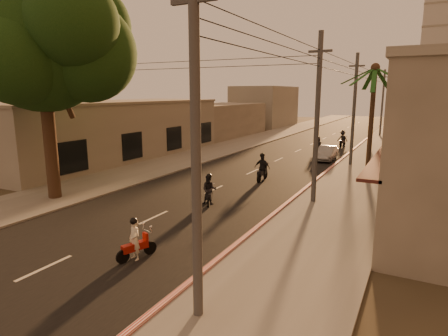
{
  "coord_description": "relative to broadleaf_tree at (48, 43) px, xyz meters",
  "views": [
    {
      "loc": [
        11.02,
        -11.71,
        5.94
      ],
      "look_at": [
        0.89,
        7.63,
        1.53
      ],
      "focal_mm": 30.0,
      "sensor_mm": 36.0,
      "label": 1
    }
  ],
  "objects": [
    {
      "name": "palm_tree",
      "position": [
        14.61,
        13.86,
        -1.33
      ],
      "size": [
        5.0,
        5.0,
        8.2
      ],
      "color": "black",
      "rests_on": "ground"
    },
    {
      "name": "filler_right",
      "position": [
        20.61,
        42.86,
        -5.48
      ],
      "size": [
        8.0,
        14.0,
        6.0
      ],
      "primitive_type": "cube",
      "color": "gray",
      "rests_on": "ground"
    },
    {
      "name": "left_building",
      "position": [
        -7.37,
        11.86,
        -5.88
      ],
      "size": [
        8.2,
        24.2,
        5.2
      ],
      "color": "gray",
      "rests_on": "ground"
    },
    {
      "name": "curb_stripe",
      "position": [
        11.71,
        12.86,
        -8.38
      ],
      "size": [
        0.2,
        60.0,
        0.2
      ],
      "primitive_type": "cube",
      "color": "red",
      "rests_on": "ground"
    },
    {
      "name": "road",
      "position": [
        6.61,
        17.86,
        -8.47
      ],
      "size": [
        10.0,
        140.0,
        0.02
      ],
      "primitive_type": "cube",
      "color": "black",
      "rests_on": "ground"
    },
    {
      "name": "parked_car",
      "position": [
        10.48,
        19.55,
        -7.84
      ],
      "size": [
        1.62,
        3.97,
        1.28
      ],
      "primitive_type": "imported",
      "rotation": [
        0.0,
        0.0,
        0.03
      ],
      "color": "gray",
      "rests_on": "ground"
    },
    {
      "name": "scooter_far_a",
      "position": [
        8.78,
        23.37,
        -7.72
      ],
      "size": [
        0.86,
        1.7,
        1.67
      ],
      "rotation": [
        0.0,
        0.0,
        -0.09
      ],
      "color": "black",
      "rests_on": "ground"
    },
    {
      "name": "sidewalk_left",
      "position": [
        -0.89,
        17.86,
        -8.42
      ],
      "size": [
        5.0,
        140.0,
        0.12
      ],
      "primitive_type": "cube",
      "color": "slate",
      "rests_on": "ground"
    },
    {
      "name": "broadleaf_tree",
      "position": [
        0.0,
        0.0,
        0.0
      ],
      "size": [
        9.6,
        8.7,
        12.1
      ],
      "color": "black",
      "rests_on": "ground"
    },
    {
      "name": "utility_poles",
      "position": [
        12.81,
        17.86,
        -1.94
      ],
      "size": [
        1.2,
        48.26,
        9.0
      ],
      "color": "#38383A",
      "rests_on": "ground"
    },
    {
      "name": "sidewalk_right",
      "position": [
        14.11,
        17.86,
        -8.42
      ],
      "size": [
        5.0,
        140.0,
        0.12
      ],
      "primitive_type": "cube",
      "color": "slate",
      "rests_on": "ground"
    },
    {
      "name": "scooter_mid_a",
      "position": [
        7.89,
        3.04,
        -7.69
      ],
      "size": [
        1.26,
        1.62,
        1.72
      ],
      "rotation": [
        0.0,
        0.0,
        0.44
      ],
      "color": "black",
      "rests_on": "ground"
    },
    {
      "name": "filler_left_near",
      "position": [
        -7.39,
        31.86,
        -6.28
      ],
      "size": [
        8.0,
        14.0,
        4.4
      ],
      "primitive_type": "cube",
      "color": "gray",
      "rests_on": "ground"
    },
    {
      "name": "scooter_red",
      "position": [
        8.92,
        -4.13,
        -7.76
      ],
      "size": [
        0.86,
        1.57,
        1.6
      ],
      "rotation": [
        0.0,
        0.0,
        -0.33
      ],
      "color": "black",
      "rests_on": "ground"
    },
    {
      "name": "scooter_mid_b",
      "position": [
        8.35,
        9.47,
        -7.61
      ],
      "size": [
        1.12,
        1.98,
        1.95
      ],
      "rotation": [
        0.0,
        0.0,
        0.05
      ],
      "color": "black",
      "rests_on": "ground"
    },
    {
      "name": "scooter_far_b",
      "position": [
        10.1,
        29.11,
        -7.62
      ],
      "size": [
        1.3,
        1.9,
        1.87
      ],
      "rotation": [
        0.0,
        0.0,
        -0.12
      ],
      "color": "black",
      "rests_on": "ground"
    },
    {
      "name": "ground",
      "position": [
        6.61,
        -2.14,
        -8.48
      ],
      "size": [
        160.0,
        160.0,
        0.0
      ],
      "primitive_type": "plane",
      "color": "#383023",
      "rests_on": "ground"
    },
    {
      "name": "filler_left_far",
      "position": [
        -7.39,
        49.86,
        -4.98
      ],
      "size": [
        8.0,
        14.0,
        7.0
      ],
      "primitive_type": "cube",
      "color": "gray",
      "rests_on": "ground"
    }
  ]
}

